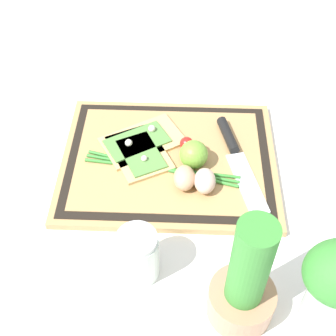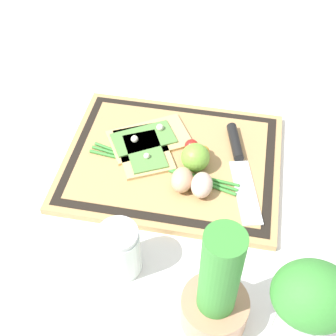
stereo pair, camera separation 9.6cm
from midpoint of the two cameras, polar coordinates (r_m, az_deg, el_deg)
ground_plane at (r=1.01m, az=-2.60°, el=0.43°), size 6.00×6.00×0.00m
cutting_board at (r=1.01m, az=-2.62°, el=0.77°), size 0.46×0.36×0.02m
pizza_slice_near at (r=1.03m, az=-5.93°, el=3.20°), size 0.20×0.18×0.02m
pizza_slice_far at (r=1.01m, az=-6.24°, el=1.68°), size 0.16×0.18×0.02m
knife at (r=1.01m, az=5.28°, el=2.29°), size 0.10×0.26×0.02m
egg_brown at (r=0.93m, az=-0.91°, el=-1.39°), size 0.04×0.06×0.04m
egg_pink at (r=0.93m, az=1.58°, el=-1.75°), size 0.04×0.06×0.04m
lime at (r=0.97m, az=0.33°, el=1.51°), size 0.06×0.06×0.06m
cherry_tomato_red at (r=1.01m, az=-0.44°, el=2.85°), size 0.03×0.03×0.03m
cherry_tomato_yellow at (r=1.00m, az=1.09°, el=2.31°), size 0.03×0.03×0.03m
scallion_bunch at (r=0.98m, az=-3.62°, el=-0.22°), size 0.33×0.09×0.01m
herb_pot at (r=0.75m, az=5.65°, el=-14.39°), size 0.11×0.11×0.24m
sauce_jar at (r=0.83m, az=-7.04°, el=-10.96°), size 0.07×0.07×0.11m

